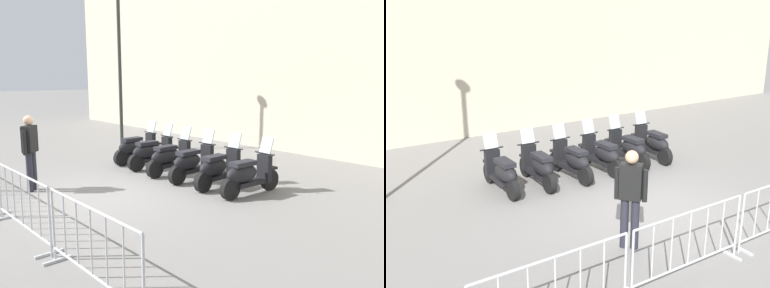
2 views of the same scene
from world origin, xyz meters
TOP-DOWN VIEW (x-y plane):
  - ground_plane at (0.00, 0.00)m, footprint 120.00×120.00m
  - motorcycle_0 at (-2.61, 2.12)m, footprint 0.67×1.71m
  - motorcycle_1 at (-1.74, 2.20)m, footprint 0.63×1.72m
  - motorcycle_2 at (-0.87, 2.30)m, footprint 0.71×1.71m
  - motorcycle_3 at (-0.01, 2.47)m, footprint 0.71×1.71m
  - motorcycle_4 at (0.84, 2.66)m, footprint 0.71×1.71m
  - motorcycle_5 at (1.69, 2.84)m, footprint 0.59×1.72m
  - barrier_segment_2 at (1.50, -1.77)m, footprint 2.19×0.81m
  - barrier_segment_3 at (3.78, -1.35)m, footprint 2.19×0.81m
  - street_lamp at (-5.12, 2.66)m, footprint 0.36×0.36m
  - officer_near_row_end at (-1.19, -1.11)m, footprint 0.45×0.40m

SIDE VIEW (x-z plane):
  - ground_plane at x=0.00m, z-range 0.00..0.00m
  - motorcycle_0 at x=-2.61m, z-range -0.16..1.07m
  - motorcycle_1 at x=-1.74m, z-range -0.16..1.07m
  - motorcycle_2 at x=-0.87m, z-range -0.16..1.07m
  - motorcycle_3 at x=-0.01m, z-range -0.16..1.07m
  - motorcycle_4 at x=0.84m, z-range -0.16..1.07m
  - motorcycle_5 at x=1.69m, z-range -0.16..1.07m
  - barrier_segment_2 at x=1.50m, z-range -0.01..1.06m
  - barrier_segment_3 at x=3.78m, z-range -0.01..1.06m
  - officer_near_row_end at x=-1.19m, z-range 0.12..1.85m
  - street_lamp at x=-5.12m, z-range 0.60..6.54m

